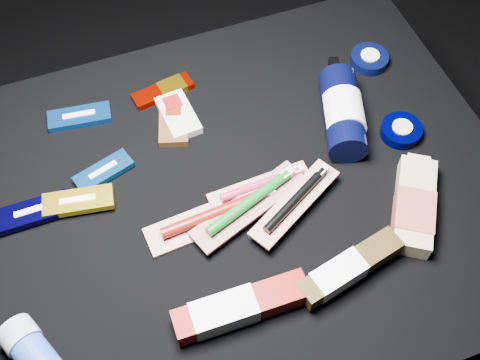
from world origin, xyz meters
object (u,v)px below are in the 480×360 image
object	(u,v)px
lotion_bottle	(343,112)
toothpaste_carton_red	(235,309)
bodywash_bottle	(414,207)
deodorant_stick	(37,359)

from	to	relation	value
lotion_bottle	toothpaste_carton_red	xyz separation A→B (m)	(-0.31, -0.28, -0.02)
lotion_bottle	bodywash_bottle	world-z (taller)	lotion_bottle
bodywash_bottle	toothpaste_carton_red	bearing A→B (deg)	-136.58
lotion_bottle	deodorant_stick	distance (m)	0.66
deodorant_stick	bodywash_bottle	bearing A→B (deg)	-19.83
deodorant_stick	toothpaste_carton_red	world-z (taller)	deodorant_stick
toothpaste_carton_red	lotion_bottle	bearing A→B (deg)	42.97
lotion_bottle	deodorant_stick	xyz separation A→B (m)	(-0.61, -0.25, -0.01)
lotion_bottle	deodorant_stick	size ratio (longest dim) A/B	1.59
lotion_bottle	toothpaste_carton_red	bearing A→B (deg)	-119.75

